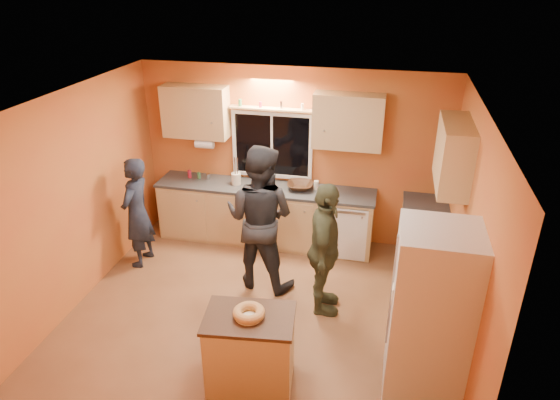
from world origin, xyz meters
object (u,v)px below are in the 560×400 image
(island, at_px, (250,350))
(person_center, at_px, (260,218))
(person_right, at_px, (324,250))
(refrigerator, at_px, (430,314))
(person_left, at_px, (137,213))

(island, relative_size, person_center, 0.48)
(person_center, bearing_deg, person_right, 166.17)
(island, bearing_deg, person_right, 62.09)
(refrigerator, xyz_separation_m, person_left, (-3.79, 1.52, -0.11))
(island, xyz_separation_m, person_left, (-2.12, 1.85, 0.36))
(refrigerator, distance_m, person_left, 4.08)
(refrigerator, relative_size, person_left, 1.15)
(island, distance_m, person_right, 1.51)
(island, relative_size, person_right, 0.55)
(person_right, bearing_deg, person_left, 74.34)
(person_left, height_order, person_right, person_right)
(person_center, bearing_deg, refrigerator, 154.91)
(refrigerator, height_order, person_left, refrigerator)
(refrigerator, xyz_separation_m, person_right, (-1.14, 1.03, -0.06))
(island, height_order, person_center, person_center)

